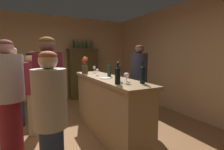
{
  "coord_description": "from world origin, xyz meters",
  "views": [
    {
      "loc": [
        -0.68,
        -2.61,
        1.48
      ],
      "look_at": [
        0.62,
        -0.05,
        1.12
      ],
      "focal_mm": 26.91,
      "sensor_mm": 36.0,
      "label": 1
    }
  ],
  "objects_px": {
    "wine_glass_front": "(126,75)",
    "flower_arrangement": "(85,66)",
    "display_bottle_right": "(91,44)",
    "wine_bottle_chardonnay": "(143,74)",
    "wine_bottle_riesling": "(118,72)",
    "wine_glass_mid": "(97,71)",
    "patron_redhead": "(15,84)",
    "display_cabinet": "(83,72)",
    "display_bottle_center": "(83,45)",
    "patron_near_entrance": "(51,120)",
    "patron_by_cabinet": "(50,97)",
    "wine_bottle_malbec": "(118,75)",
    "patron_in_grey": "(34,89)",
    "bartender": "(139,82)",
    "wine_bottle_rose": "(109,70)",
    "cheese_plate": "(105,78)",
    "display_bottle_left": "(74,44)",
    "wine_glass_spare": "(94,68)",
    "bar_counter": "(107,106)",
    "display_bottle_midright": "(86,45)",
    "wine_glass_rear": "(127,75)",
    "patron_in_navy": "(9,98)",
    "display_bottle_midleft": "(78,45)"
  },
  "relations": [
    {
      "from": "display_bottle_midleft",
      "to": "patron_in_grey",
      "type": "height_order",
      "value": "display_bottle_midleft"
    },
    {
      "from": "display_bottle_midright",
      "to": "wine_glass_rear",
      "type": "bearing_deg",
      "value": -98.44
    },
    {
      "from": "display_bottle_right",
      "to": "patron_in_grey",
      "type": "height_order",
      "value": "display_bottle_right"
    },
    {
      "from": "wine_bottle_riesling",
      "to": "patron_in_navy",
      "type": "height_order",
      "value": "patron_in_navy"
    },
    {
      "from": "wine_bottle_riesling",
      "to": "bartender",
      "type": "bearing_deg",
      "value": 36.15
    },
    {
      "from": "display_bottle_left",
      "to": "patron_by_cabinet",
      "type": "bearing_deg",
      "value": -109.6
    },
    {
      "from": "wine_glass_spare",
      "to": "patron_in_grey",
      "type": "distance_m",
      "value": 1.29
    },
    {
      "from": "wine_bottle_rose",
      "to": "patron_by_cabinet",
      "type": "distance_m",
      "value": 1.26
    },
    {
      "from": "wine_bottle_chardonnay",
      "to": "wine_glass_mid",
      "type": "height_order",
      "value": "wine_bottle_chardonnay"
    },
    {
      "from": "patron_in_grey",
      "to": "bartender",
      "type": "distance_m",
      "value": 2.03
    },
    {
      "from": "bar_counter",
      "to": "patron_by_cabinet",
      "type": "height_order",
      "value": "patron_by_cabinet"
    },
    {
      "from": "wine_bottle_chardonnay",
      "to": "patron_in_grey",
      "type": "bearing_deg",
      "value": 133.58
    },
    {
      "from": "display_bottle_right",
      "to": "patron_redhead",
      "type": "bearing_deg",
      "value": -143.77
    },
    {
      "from": "patron_in_grey",
      "to": "display_cabinet",
      "type": "bearing_deg",
      "value": 85.24
    },
    {
      "from": "wine_glass_front",
      "to": "flower_arrangement",
      "type": "bearing_deg",
      "value": 95.51
    },
    {
      "from": "wine_bottle_chardonnay",
      "to": "wine_bottle_riesling",
      "type": "distance_m",
      "value": 0.39
    },
    {
      "from": "display_bottle_right",
      "to": "wine_glass_front",
      "type": "bearing_deg",
      "value": -102.28
    },
    {
      "from": "wine_glass_mid",
      "to": "display_bottle_center",
      "type": "relative_size",
      "value": 0.42
    },
    {
      "from": "wine_glass_front",
      "to": "display_cabinet",
      "type": "bearing_deg",
      "value": 82.85
    },
    {
      "from": "wine_glass_mid",
      "to": "display_bottle_center",
      "type": "distance_m",
      "value": 2.63
    },
    {
      "from": "patron_by_cabinet",
      "to": "patron_in_grey",
      "type": "bearing_deg",
      "value": 74.87
    },
    {
      "from": "wine_bottle_rose",
      "to": "bar_counter",
      "type": "bearing_deg",
      "value": -129.55
    },
    {
      "from": "patron_redhead",
      "to": "bartender",
      "type": "distance_m",
      "value": 2.52
    },
    {
      "from": "wine_bottle_rose",
      "to": "wine_bottle_riesling",
      "type": "relative_size",
      "value": 0.92
    },
    {
      "from": "bar_counter",
      "to": "display_bottle_midright",
      "type": "height_order",
      "value": "display_bottle_midright"
    },
    {
      "from": "patron_in_navy",
      "to": "bartender",
      "type": "xyz_separation_m",
      "value": [
        2.29,
        0.27,
        0.01
      ]
    },
    {
      "from": "wine_bottle_rose",
      "to": "cheese_plate",
      "type": "distance_m",
      "value": 0.31
    },
    {
      "from": "wine_bottle_malbec",
      "to": "patron_near_entrance",
      "type": "bearing_deg",
      "value": -162.24
    },
    {
      "from": "patron_in_grey",
      "to": "bartender",
      "type": "bearing_deg",
      "value": 17.63
    },
    {
      "from": "wine_glass_rear",
      "to": "patron_in_grey",
      "type": "xyz_separation_m",
      "value": [
        -1.24,
        1.17,
        -0.31
      ]
    },
    {
      "from": "wine_glass_rear",
      "to": "bartender",
      "type": "relative_size",
      "value": 0.08
    },
    {
      "from": "display_bottle_center",
      "to": "patron_by_cabinet",
      "type": "bearing_deg",
      "value": -114.13
    },
    {
      "from": "bar_counter",
      "to": "wine_bottle_malbec",
      "type": "distance_m",
      "value": 0.97
    },
    {
      "from": "display_bottle_right",
      "to": "wine_bottle_chardonnay",
      "type": "bearing_deg",
      "value": -98.98
    },
    {
      "from": "wine_glass_rear",
      "to": "patron_in_grey",
      "type": "distance_m",
      "value": 1.74
    },
    {
      "from": "display_bottle_center",
      "to": "bartender",
      "type": "bearing_deg",
      "value": -82.21
    },
    {
      "from": "wine_bottle_riesling",
      "to": "wine_glass_rear",
      "type": "distance_m",
      "value": 0.14
    },
    {
      "from": "patron_redhead",
      "to": "display_cabinet",
      "type": "bearing_deg",
      "value": 80.64
    },
    {
      "from": "display_bottle_left",
      "to": "display_cabinet",
      "type": "bearing_deg",
      "value": -0.0
    },
    {
      "from": "wine_glass_spare",
      "to": "patron_by_cabinet",
      "type": "relative_size",
      "value": 0.09
    },
    {
      "from": "patron_in_grey",
      "to": "patron_in_navy",
      "type": "relative_size",
      "value": 0.92
    },
    {
      "from": "wine_bottle_rose",
      "to": "wine_bottle_malbec",
      "type": "height_order",
      "value": "wine_bottle_malbec"
    },
    {
      "from": "display_bottle_center",
      "to": "patron_near_entrance",
      "type": "bearing_deg",
      "value": -111.63
    },
    {
      "from": "wine_glass_spare",
      "to": "patron_redhead",
      "type": "relative_size",
      "value": 0.09
    },
    {
      "from": "wine_bottle_chardonnay",
      "to": "display_bottle_midleft",
      "type": "relative_size",
      "value": 1.06
    },
    {
      "from": "display_cabinet",
      "to": "bartender",
      "type": "xyz_separation_m",
      "value": [
        0.38,
        -2.68,
        0.05
      ]
    },
    {
      "from": "display_bottle_right",
      "to": "patron_in_navy",
      "type": "height_order",
      "value": "display_bottle_right"
    },
    {
      "from": "cheese_plate",
      "to": "bartender",
      "type": "bearing_deg",
      "value": 16.57
    },
    {
      "from": "display_bottle_right",
      "to": "patron_near_entrance",
      "type": "xyz_separation_m",
      "value": [
        -1.82,
        -3.81,
        -0.99
      ]
    },
    {
      "from": "wine_glass_mid",
      "to": "display_bottle_right",
      "type": "height_order",
      "value": "display_bottle_right"
    }
  ]
}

